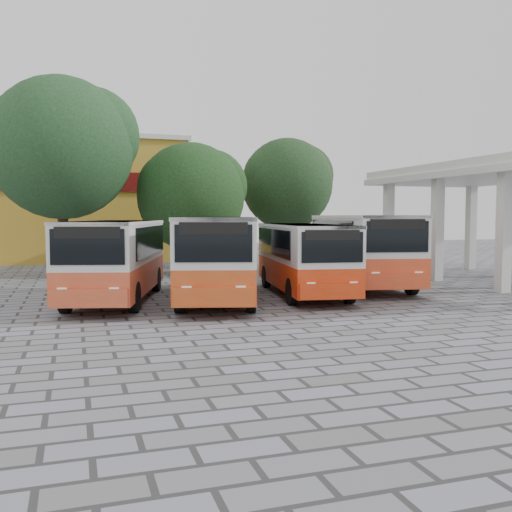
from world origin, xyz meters
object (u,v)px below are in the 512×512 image
object	(u,v)px
bus_far_left	(116,255)
bus_centre_left	(218,252)
bus_centre_right	(304,254)
bus_far_right	(362,246)

from	to	relation	value
bus_far_left	bus_centre_left	bearing A→B (deg)	0.46
bus_centre_right	bus_far_right	bearing A→B (deg)	34.78
bus_far_left	bus_far_right	size ratio (longest dim) A/B	0.94
bus_far_left	bus_centre_left	xyz separation A→B (m)	(3.47, -0.92, 0.08)
bus_centre_left	bus_far_left	bearing A→B (deg)	-179.53
bus_centre_left	bus_centre_right	xyz separation A→B (m)	(3.45, 0.34, -0.16)
bus_centre_left	bus_centre_right	distance (m)	3.47
bus_centre_right	bus_centre_left	bearing A→B (deg)	-165.95
bus_centre_left	bus_far_right	bearing A→B (deg)	31.69
bus_centre_right	bus_far_right	distance (m)	3.75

